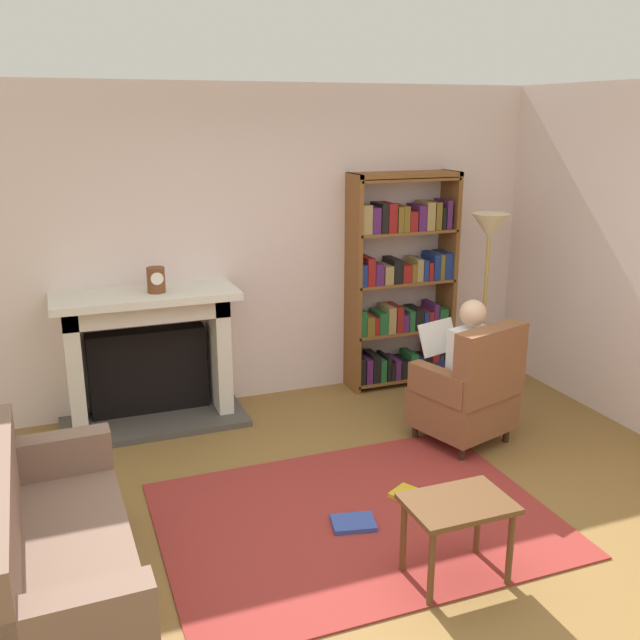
% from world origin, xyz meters
% --- Properties ---
extents(ground, '(14.00, 14.00, 0.00)m').
position_xyz_m(ground, '(0.00, 0.00, 0.00)').
color(ground, olive).
extents(back_wall, '(5.60, 0.10, 2.70)m').
position_xyz_m(back_wall, '(0.00, 2.55, 1.35)').
color(back_wall, silver).
rests_on(back_wall, ground).
extents(side_wall_right, '(0.10, 5.20, 2.70)m').
position_xyz_m(side_wall_right, '(2.65, 1.25, 1.35)').
color(side_wall_right, silver).
rests_on(side_wall_right, ground).
extents(area_rug, '(2.40, 1.80, 0.01)m').
position_xyz_m(area_rug, '(0.00, 0.30, 0.01)').
color(area_rug, maroon).
rests_on(area_rug, ground).
extents(fireplace, '(1.47, 0.64, 1.11)m').
position_xyz_m(fireplace, '(-0.97, 2.30, 0.58)').
color(fireplace, '#4C4742').
rests_on(fireplace, ground).
extents(mantel_clock, '(0.14, 0.14, 0.20)m').
position_xyz_m(mantel_clock, '(-0.89, 2.20, 1.21)').
color(mantel_clock, brown).
rests_on(mantel_clock, fireplace).
extents(bookshelf, '(1.00, 0.32, 1.96)m').
position_xyz_m(bookshelf, '(1.32, 2.33, 0.97)').
color(bookshelf, brown).
rests_on(bookshelf, ground).
extents(armchair_reading, '(0.80, 0.78, 0.97)m').
position_xyz_m(armchair_reading, '(1.23, 0.99, 0.42)').
color(armchair_reading, '#331E14').
rests_on(armchair_reading, ground).
extents(seated_reader, '(0.47, 0.59, 1.14)m').
position_xyz_m(seated_reader, '(1.20, 1.10, 0.62)').
color(seated_reader, white).
rests_on(seated_reader, ground).
extents(sofa_floral, '(0.77, 1.72, 0.85)m').
position_xyz_m(sofa_floral, '(-1.79, 0.03, 0.32)').
color(sofa_floral, '#7B5E4E').
rests_on(sofa_floral, ground).
extents(side_table, '(0.56, 0.39, 0.48)m').
position_xyz_m(side_table, '(0.27, -0.43, 0.40)').
color(side_table, brown).
rests_on(side_table, ground).
extents(scattered_books, '(0.73, 0.44, 0.03)m').
position_xyz_m(scattered_books, '(0.11, 0.30, 0.03)').
color(scattered_books, gold).
rests_on(scattered_books, area_rug).
extents(floor_lamp, '(0.32, 0.32, 1.63)m').
position_xyz_m(floor_lamp, '(1.91, 1.85, 1.38)').
color(floor_lamp, '#B7933F').
rests_on(floor_lamp, ground).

